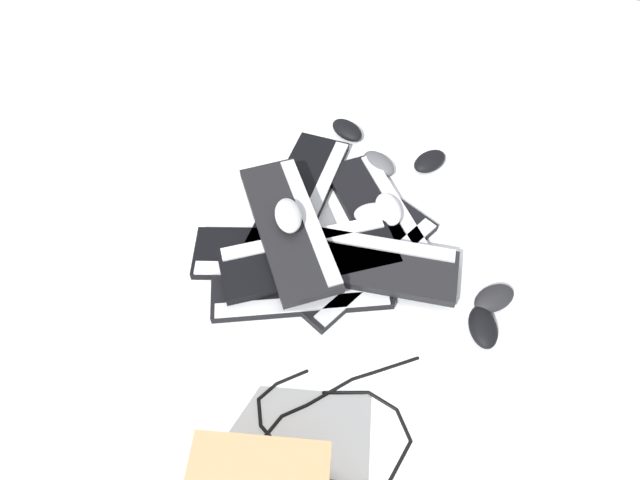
# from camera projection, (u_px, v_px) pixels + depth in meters

# --- Properties ---
(ground_plane) EXTENTS (3.20, 3.20, 0.00)m
(ground_plane) POSITION_uv_depth(u_px,v_px,m) (305.00, 240.00, 1.51)
(ground_plane) COLOR white
(keyboard_0) EXTENTS (0.27, 0.46, 0.03)m
(keyboard_0) POSITION_uv_depth(u_px,v_px,m) (362.00, 260.00, 1.45)
(keyboard_0) COLOR black
(keyboard_0) RESTS_ON ground
(keyboard_1) EXTENTS (0.43, 0.40, 0.03)m
(keyboard_1) POSITION_uv_depth(u_px,v_px,m) (380.00, 217.00, 1.54)
(keyboard_1) COLOR black
(keyboard_1) RESTS_ON ground
(keyboard_2) EXTENTS (0.22, 0.46, 0.03)m
(keyboard_2) POSITION_uv_depth(u_px,v_px,m) (301.00, 193.00, 1.59)
(keyboard_2) COLOR black
(keyboard_2) RESTS_ON ground
(keyboard_3) EXTENTS (0.46, 0.33, 0.03)m
(keyboard_3) POSITION_uv_depth(u_px,v_px,m) (280.00, 255.00, 1.46)
(keyboard_3) COLOR black
(keyboard_3) RESTS_ON ground
(keyboard_4) EXTENTS (0.45, 0.36, 0.03)m
(keyboard_4) POSITION_uv_depth(u_px,v_px,m) (301.00, 288.00, 1.40)
(keyboard_4) COLOR black
(keyboard_4) RESTS_ON ground
(keyboard_5) EXTENTS (0.43, 0.41, 0.03)m
(keyboard_5) POSITION_uv_depth(u_px,v_px,m) (309.00, 258.00, 1.42)
(keyboard_5) COLOR black
(keyboard_5) RESTS_ON keyboard_3
(keyboard_6) EXTENTS (0.42, 0.42, 0.03)m
(keyboard_6) POSITION_uv_depth(u_px,v_px,m) (289.00, 227.00, 1.44)
(keyboard_6) COLOR black
(keyboard_6) RESTS_ON keyboard_5
(keyboard_7) EXTENTS (0.46, 0.26, 0.03)m
(keyboard_7) POSITION_uv_depth(u_px,v_px,m) (368.00, 262.00, 1.41)
(keyboard_7) COLOR black
(keyboard_7) RESTS_ON keyboard_0
(mouse_0) EXTENTS (0.11, 0.13, 0.04)m
(mouse_0) POSITION_uv_depth(u_px,v_px,m) (483.00, 327.00, 1.33)
(mouse_0) COLOR black
(mouse_0) RESTS_ON ground
(mouse_1) EXTENTS (0.12, 0.13, 0.04)m
(mouse_1) POSITION_uv_depth(u_px,v_px,m) (388.00, 209.00, 1.51)
(mouse_1) COLOR silver
(mouse_1) RESTS_ON keyboard_1
(mouse_2) EXTENTS (0.12, 0.13, 0.04)m
(mouse_2) POSITION_uv_depth(u_px,v_px,m) (494.00, 298.00, 1.38)
(mouse_2) COLOR black
(mouse_2) RESTS_ON ground
(mouse_3) EXTENTS (0.13, 0.12, 0.04)m
(mouse_3) POSITION_uv_depth(u_px,v_px,m) (375.00, 213.00, 1.50)
(mouse_3) COLOR silver
(mouse_3) RESTS_ON keyboard_1
(mouse_4) EXTENTS (0.13, 0.10, 0.04)m
(mouse_4) POSITION_uv_depth(u_px,v_px,m) (347.00, 130.00, 1.73)
(mouse_4) COLOR black
(mouse_4) RESTS_ON ground
(mouse_5) EXTENTS (0.12, 0.13, 0.04)m
(mouse_5) POSITION_uv_depth(u_px,v_px,m) (288.00, 215.00, 1.42)
(mouse_5) COLOR #B7B7BC
(mouse_5) RESTS_ON keyboard_6
(mouse_6) EXTENTS (0.13, 0.10, 0.04)m
(mouse_6) POSITION_uv_depth(u_px,v_px,m) (379.00, 163.00, 1.65)
(mouse_6) COLOR #4C4C51
(mouse_6) RESTS_ON ground
(mouse_7) EXTENTS (0.10, 0.13, 0.04)m
(mouse_7) POSITION_uv_depth(u_px,v_px,m) (430.00, 161.00, 1.65)
(mouse_7) COLOR black
(mouse_7) RESTS_ON ground
(cable_0) EXTENTS (0.23, 0.70, 0.01)m
(cable_0) POSITION_uv_depth(u_px,v_px,m) (283.00, 463.00, 1.16)
(cable_0) COLOR black
(cable_0) RESTS_ON ground
(cable_1) EXTENTS (0.34, 0.23, 0.01)m
(cable_1) POSITION_uv_depth(u_px,v_px,m) (333.00, 430.00, 1.20)
(cable_1) COLOR black
(cable_1) RESTS_ON ground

